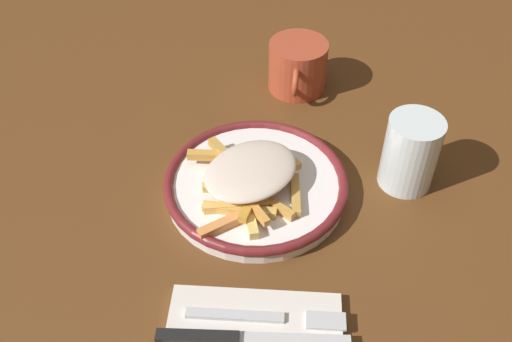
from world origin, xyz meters
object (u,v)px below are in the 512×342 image
fries_heap (250,177)px  coffee_mug (298,66)px  fork (267,317)px  water_glass (410,153)px  knife (236,339)px  plate (256,185)px

fries_heap → coffee_mug: size_ratio=1.54×
fork → coffee_mug: (-0.45, 0.00, 0.03)m
coffee_mug → water_glass: bearing=39.1°
water_glass → coffee_mug: water_glass is taller
fries_heap → water_glass: (-0.06, 0.21, 0.01)m
fork → knife: (0.03, -0.03, 0.00)m
fries_heap → coffee_mug: bearing=169.9°
fork → coffee_mug: coffee_mug is taller
plate → fries_heap: 0.03m
knife → water_glass: size_ratio=1.99×
coffee_mug → plate: bearing=-9.0°
water_glass → fries_heap: bearing=-74.8°
water_glass → plate: bearing=-77.4°
plate → water_glass: bearing=102.6°
fries_heap → coffee_mug: 0.26m
fries_heap → plate: bearing=148.0°
plate → coffee_mug: 0.25m
fork → knife: 0.04m
fork → water_glass: 0.30m
knife → coffee_mug: bearing=175.9°
plate → water_glass: 0.21m
fries_heap → fork: fries_heap is taller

